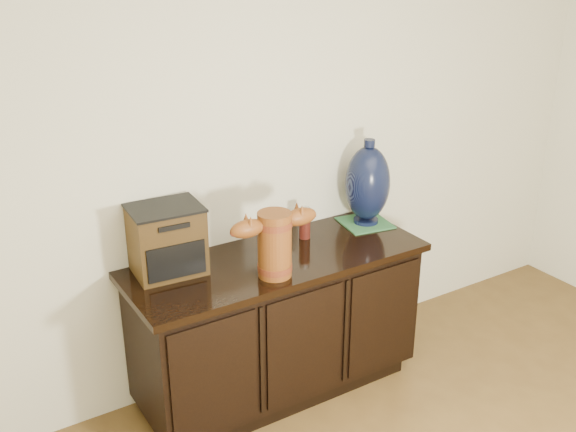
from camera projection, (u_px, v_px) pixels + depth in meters
sideboard at (277, 324)px, 3.34m from camera, size 1.46×0.56×0.75m
terracotta_vessel at (275, 241)px, 2.97m from camera, size 0.43×0.16×0.30m
tv_radio at (167, 240)px, 3.01m from camera, size 0.33×0.28×0.32m
green_mat at (365, 223)px, 3.58m from camera, size 0.28×0.28×0.01m
lamp_base at (368, 184)px, 3.49m from camera, size 0.27×0.27×0.45m
spray_can at (305, 223)px, 3.38m from camera, size 0.06×0.06×0.17m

